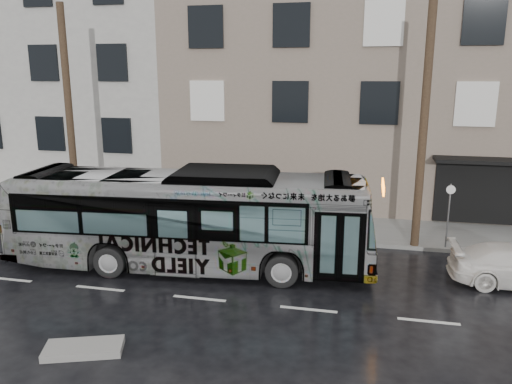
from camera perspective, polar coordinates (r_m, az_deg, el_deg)
ground at (r=17.20m, az=-3.75°, el=-8.55°), size 120.00×120.00×0.00m
sidewalk at (r=21.65m, az=-0.13°, el=-3.63°), size 90.00×3.60×0.15m
building_taupe at (r=28.01m, az=13.73°, el=11.17°), size 20.00×12.00×11.00m
building_grey at (r=37.15m, az=-25.72°, el=14.59°), size 26.00×15.00×16.00m
utility_pole_front at (r=18.78m, az=18.62°, el=7.31°), size 0.30×0.30×9.00m
utility_pole_rear at (r=22.22m, az=-20.54°, el=8.01°), size 0.30×0.30×9.00m
sign_post at (r=19.51m, az=21.11°, el=-2.58°), size 0.06×0.06×2.40m
bus at (r=16.80m, az=-7.57°, el=-3.06°), size 12.32×3.81×3.38m
dark_sedan at (r=20.04m, az=-24.68°, el=-4.11°), size 4.97×1.87×1.62m
slush_pile at (r=13.00m, az=-19.08°, el=-16.56°), size 1.96×1.35×0.18m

